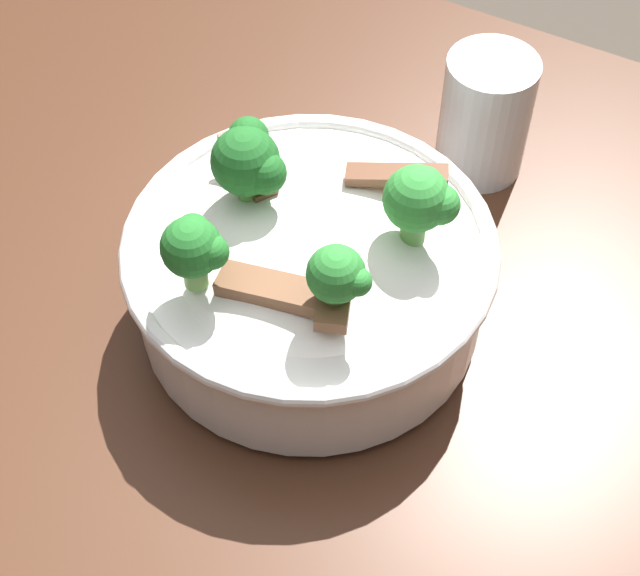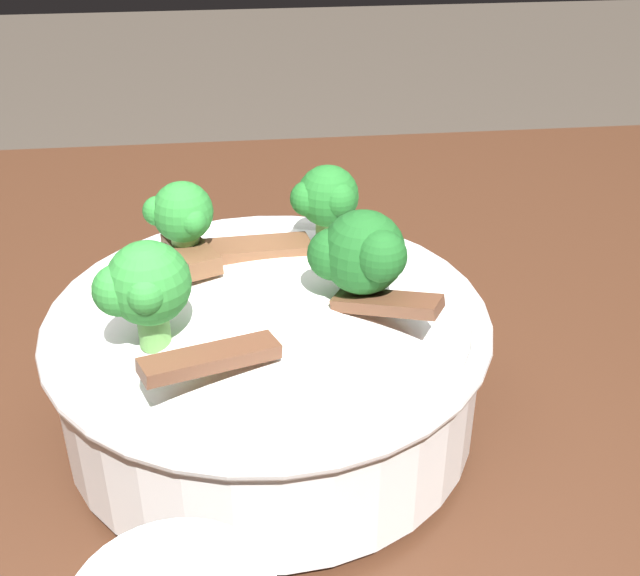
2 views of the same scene
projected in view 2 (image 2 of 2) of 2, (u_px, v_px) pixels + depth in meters
The scene contains 2 objects.
dining_table at pixel (189, 490), 0.58m from camera, with size 1.34×0.88×0.82m.
rice_bowl at pixel (269, 349), 0.47m from camera, with size 0.25×0.25×0.14m.
Camera 2 is at (-0.05, 0.43, 1.15)m, focal length 45.82 mm.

